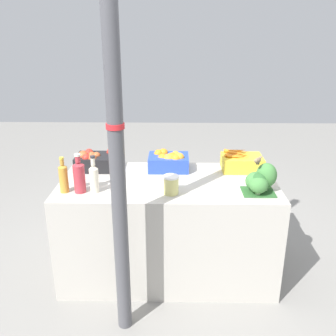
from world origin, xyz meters
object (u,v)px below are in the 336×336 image
at_px(apple_crate, 95,160).
at_px(juice_bottle_ruby, 79,176).
at_px(broccoli_pile, 260,180).
at_px(support_pole, 115,130).
at_px(juice_bottle_amber, 63,177).
at_px(orange_crate, 169,161).
at_px(pickle_jar, 171,185).
at_px(carrot_crate, 241,162).
at_px(sparrow_bird, 258,161).
at_px(juice_bottle_cloudy, 94,178).

relative_size(apple_crate, juice_bottle_ruby, 1.14).
height_order(broccoli_pile, juice_bottle_ruby, juice_bottle_ruby).
xyz_separation_m(support_pole, juice_bottle_amber, (-0.44, 0.40, -0.44)).
relative_size(juice_bottle_amber, juice_bottle_ruby, 0.91).
distance_m(orange_crate, juice_bottle_amber, 0.84).
bearing_deg(pickle_jar, orange_crate, 92.98).
xyz_separation_m(apple_crate, carrot_crate, (1.17, -0.00, -0.01)).
distance_m(support_pole, juice_bottle_amber, 0.74).
xyz_separation_m(apple_crate, juice_bottle_ruby, (-0.01, -0.46, 0.05)).
bearing_deg(orange_crate, juice_bottle_amber, -147.50).
distance_m(support_pole, sparrow_bird, 1.02).
bearing_deg(juice_bottle_ruby, carrot_crate, 21.15).
relative_size(juice_bottle_cloudy, pickle_jar, 2.03).
relative_size(carrot_crate, juice_bottle_ruby, 1.14).
relative_size(juice_bottle_ruby, sparrow_bird, 2.23).
bearing_deg(juice_bottle_amber, support_pole, -42.18).
bearing_deg(juice_bottle_ruby, broccoli_pile, 0.52).
relative_size(support_pole, pickle_jar, 20.47).
xyz_separation_m(orange_crate, juice_bottle_amber, (-0.71, -0.45, 0.03)).
xyz_separation_m(carrot_crate, broccoli_pile, (0.05, -0.45, 0.03)).
bearing_deg(juice_bottle_amber, pickle_jar, -1.22).
distance_m(apple_crate, juice_bottle_ruby, 0.46).
bearing_deg(broccoli_pile, carrot_crate, 96.08).
xyz_separation_m(carrot_crate, juice_bottle_ruby, (-1.18, -0.46, 0.05)).
relative_size(orange_crate, pickle_jar, 2.43).
distance_m(carrot_crate, juice_bottle_amber, 1.37).
relative_size(apple_crate, carrot_crate, 1.00).
bearing_deg(broccoli_pile, apple_crate, 159.84).
xyz_separation_m(support_pole, pickle_jar, (0.30, 0.38, -0.48)).
distance_m(broccoli_pile, juice_bottle_ruby, 1.23).
height_order(support_pole, broccoli_pile, support_pole).
relative_size(orange_crate, juice_bottle_amber, 1.25).
distance_m(apple_crate, sparrow_bird, 1.28).
height_order(juice_bottle_amber, juice_bottle_ruby, juice_bottle_ruby).
bearing_deg(support_pole, juice_bottle_cloudy, 119.91).
bearing_deg(juice_bottle_amber, carrot_crate, 19.51).
relative_size(carrot_crate, broccoli_pile, 1.36).
relative_size(apple_crate, pickle_jar, 2.43).
bearing_deg(juice_bottle_ruby, pickle_jar, -1.44).
height_order(support_pole, carrot_crate, support_pole).
distance_m(carrot_crate, pickle_jar, 0.73).
bearing_deg(support_pole, carrot_crate, 44.99).
relative_size(juice_bottle_amber, sparrow_bird, 2.04).
relative_size(juice_bottle_amber, juice_bottle_cloudy, 0.96).
bearing_deg(sparrow_bird, juice_bottle_ruby, -60.01).
height_order(orange_crate, carrot_crate, same).
bearing_deg(sparrow_bird, juice_bottle_amber, -60.08).
bearing_deg(carrot_crate, apple_crate, 179.99).
bearing_deg(apple_crate, pickle_jar, -37.69).
relative_size(orange_crate, juice_bottle_ruby, 1.14).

